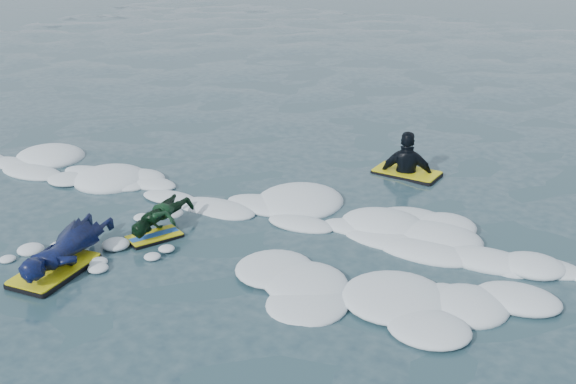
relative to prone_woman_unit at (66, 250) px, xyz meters
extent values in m
plane|color=#162E37|center=(0.71, 0.95, -0.22)|extent=(120.00, 120.00, 0.00)
cube|color=black|center=(0.00, -0.22, -0.18)|extent=(0.66, 1.14, 0.06)
cube|color=yellow|center=(0.00, -0.22, -0.15)|extent=(0.64, 1.11, 0.02)
imported|color=#0A144C|center=(0.00, 0.03, 0.02)|extent=(0.89, 1.74, 0.40)
cube|color=black|center=(0.51, 1.11, -0.19)|extent=(0.69, 0.81, 0.04)
cube|color=yellow|center=(0.51, 1.11, -0.17)|extent=(0.67, 0.79, 0.01)
cube|color=blue|center=(0.51, 1.11, -0.16)|extent=(0.44, 0.65, 0.00)
imported|color=#0F3818|center=(0.51, 1.31, 0.00)|extent=(0.57, 1.09, 0.40)
cube|color=black|center=(2.81, 4.91, -0.19)|extent=(1.12, 0.69, 0.05)
cube|color=yellow|center=(2.81, 4.91, -0.15)|extent=(1.10, 0.67, 0.02)
imported|color=black|center=(2.81, 4.91, -0.27)|extent=(1.00, 0.60, 1.60)
camera|label=1|loc=(5.96, -5.91, 3.99)|focal=45.00mm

